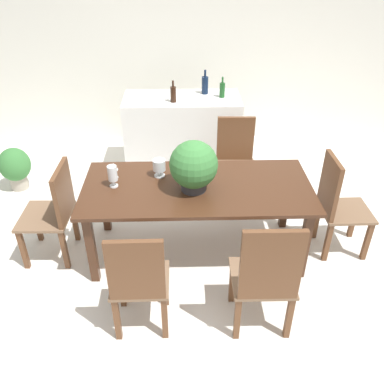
# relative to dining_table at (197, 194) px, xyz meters

# --- Properties ---
(ground_plane) EXTENTS (7.04, 7.04, 0.00)m
(ground_plane) POSITION_rel_dining_table_xyz_m (0.00, 0.04, -0.65)
(ground_plane) COLOR silver
(back_wall) EXTENTS (6.40, 0.10, 2.60)m
(back_wall) POSITION_rel_dining_table_xyz_m (0.00, 2.64, 0.65)
(back_wall) COLOR silver
(back_wall) RESTS_ON ground
(dining_table) EXTENTS (2.03, 0.93, 0.74)m
(dining_table) POSITION_rel_dining_table_xyz_m (0.00, 0.00, 0.00)
(dining_table) COLOR #422616
(dining_table) RESTS_ON ground
(chair_head_end) EXTENTS (0.46, 0.49, 0.93)m
(chair_head_end) POSITION_rel_dining_table_xyz_m (-1.28, -0.00, -0.13)
(chair_head_end) COLOR brown
(chair_head_end) RESTS_ON ground
(chair_far_right) EXTENTS (0.46, 0.44, 0.95)m
(chair_far_right) POSITION_rel_dining_table_xyz_m (0.46, 0.94, -0.12)
(chair_far_right) COLOR brown
(chair_far_right) RESTS_ON ground
(chair_near_left) EXTENTS (0.43, 0.40, 0.96)m
(chair_near_left) POSITION_rel_dining_table_xyz_m (-0.46, -0.93, -0.12)
(chair_near_left) COLOR brown
(chair_near_left) RESTS_ON ground
(chair_foot_end) EXTENTS (0.45, 0.42, 0.99)m
(chair_foot_end) POSITION_rel_dining_table_xyz_m (1.28, -0.00, -0.11)
(chair_foot_end) COLOR brown
(chair_foot_end) RESTS_ON ground
(chair_near_right) EXTENTS (0.46, 0.45, 1.04)m
(chair_near_right) POSITION_rel_dining_table_xyz_m (0.46, -0.95, -0.09)
(chair_near_right) COLOR brown
(chair_near_right) RESTS_ON ground
(flower_centerpiece) EXTENTS (0.41, 0.41, 0.45)m
(flower_centerpiece) POSITION_rel_dining_table_xyz_m (-0.03, -0.05, 0.32)
(flower_centerpiece) COLOR #333338
(flower_centerpiece) RESTS_ON dining_table
(crystal_vase_left) EXTENTS (0.12, 0.12, 0.17)m
(crystal_vase_left) POSITION_rel_dining_table_xyz_m (-0.34, 0.18, 0.19)
(crystal_vase_left) COLOR silver
(crystal_vase_left) RESTS_ON dining_table
(crystal_vase_center_near) EXTENTS (0.08, 0.08, 0.20)m
(crystal_vase_center_near) POSITION_rel_dining_table_xyz_m (-0.73, 0.02, 0.21)
(crystal_vase_center_near) COLOR silver
(crystal_vase_center_near) RESTS_ON dining_table
(wine_glass) EXTENTS (0.08, 0.08, 0.15)m
(wine_glass) POSITION_rel_dining_table_xyz_m (-0.74, 0.17, 0.20)
(wine_glass) COLOR silver
(wine_glass) RESTS_ON dining_table
(kitchen_counter) EXTENTS (1.41, 0.64, 0.94)m
(kitchen_counter) POSITION_rel_dining_table_xyz_m (-0.12, 1.68, -0.18)
(kitchen_counter) COLOR silver
(kitchen_counter) RESTS_ON ground
(wine_bottle_clear) EXTENTS (0.06, 0.06, 0.25)m
(wine_bottle_clear) POSITION_rel_dining_table_xyz_m (0.36, 1.68, 0.38)
(wine_bottle_clear) COLOR #194C1E
(wine_bottle_clear) RESTS_ON kitchen_counter
(wine_bottle_dark) EXTENTS (0.08, 0.08, 0.29)m
(wine_bottle_dark) POSITION_rel_dining_table_xyz_m (0.16, 1.82, 0.40)
(wine_bottle_dark) COLOR #0F1E38
(wine_bottle_dark) RESTS_ON kitchen_counter
(wine_bottle_green) EXTENTS (0.07, 0.07, 0.25)m
(wine_bottle_green) POSITION_rel_dining_table_xyz_m (-0.22, 1.54, 0.39)
(wine_bottle_green) COLOR black
(wine_bottle_green) RESTS_ON kitchen_counter
(potted_plant_floor) EXTENTS (0.36, 0.36, 0.52)m
(potted_plant_floor) POSITION_rel_dining_table_xyz_m (-2.10, 1.21, -0.36)
(potted_plant_floor) COLOR #9E9384
(potted_plant_floor) RESTS_ON ground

